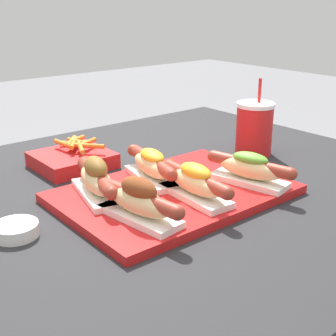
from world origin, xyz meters
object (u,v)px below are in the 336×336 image
object	(u,v)px
hot_dog_2	(250,168)
drink_cup	(254,128)
hot_dog_4	(151,165)
fries_basket	(73,159)
hot_dog_3	(97,179)
sauce_bowl	(16,229)
serving_tray	(174,193)
hot_dog_1	(195,182)
hot_dog_0	(139,201)

from	to	relation	value
hot_dog_2	drink_cup	size ratio (longest dim) A/B	1.03
hot_dog_4	fries_basket	xyz separation A→B (m)	(-0.07, 0.23, -0.03)
hot_dog_3	sauce_bowl	distance (m)	0.18
serving_tray	fries_basket	bearing A→B (deg)	103.13
hot_dog_1	fries_basket	bearing A→B (deg)	101.26
serving_tray	hot_dog_3	bearing A→B (deg)	154.31
serving_tray	hot_dog_4	distance (m)	0.08
hot_dog_1	hot_dog_4	bearing A→B (deg)	92.35
hot_dog_4	sauce_bowl	world-z (taller)	hot_dog_4
fries_basket	hot_dog_4	bearing A→B (deg)	-73.76
hot_dog_0	hot_dog_3	world-z (taller)	hot_dog_3
hot_dog_0	fries_basket	size ratio (longest dim) A/B	1.20
drink_cup	sauce_bowl	bearing A→B (deg)	-176.24
hot_dog_3	drink_cup	size ratio (longest dim) A/B	1.03
hot_dog_2	sauce_bowl	world-z (taller)	hot_dog_2
hot_dog_0	hot_dog_3	xyz separation A→B (m)	(-0.00, 0.13, 0.00)
fries_basket	hot_dog_0	bearing A→B (deg)	-100.31
hot_dog_1	drink_cup	bearing A→B (deg)	23.54
serving_tray	hot_dog_4	size ratio (longest dim) A/B	2.26
serving_tray	hot_dog_1	size ratio (longest dim) A/B	2.22
drink_cup	hot_dog_4	bearing A→B (deg)	-177.21
serving_tray	hot_dog_0	distance (m)	0.16
hot_dog_0	hot_dog_2	distance (m)	0.28
hot_dog_4	fries_basket	bearing A→B (deg)	106.24
drink_cup	fries_basket	xyz separation A→B (m)	(-0.41, 0.21, -0.05)
hot_dog_0	hot_dog_2	xyz separation A→B (m)	(0.28, -0.01, -0.00)
hot_dog_1	hot_dog_0	bearing A→B (deg)	-177.68
hot_dog_4	serving_tray	bearing A→B (deg)	-87.19
hot_dog_0	hot_dog_1	bearing A→B (deg)	2.32
hot_dog_4	drink_cup	xyz separation A→B (m)	(0.35, 0.02, 0.02)
hot_dog_0	hot_dog_1	distance (m)	0.14
drink_cup	hot_dog_0	bearing A→B (deg)	-162.14
hot_dog_4	fries_basket	size ratio (longest dim) A/B	1.18
serving_tray	hot_dog_3	world-z (taller)	hot_dog_3
hot_dog_0	sauce_bowl	bearing A→B (deg)	148.42
sauce_bowl	fries_basket	bearing A→B (deg)	45.68
hot_dog_1	hot_dog_4	world-z (taller)	hot_dog_1
hot_dog_1	hot_dog_3	xyz separation A→B (m)	(-0.14, 0.13, 0.00)
hot_dog_0	hot_dog_1	xyz separation A→B (m)	(0.14, 0.01, -0.00)
hot_dog_1	hot_dog_3	world-z (taller)	hot_dog_3
hot_dog_2	hot_dog_4	distance (m)	0.21
hot_dog_1	fries_basket	world-z (taller)	hot_dog_1
hot_dog_1	hot_dog_3	size ratio (longest dim) A/B	1.03
hot_dog_1	sauce_bowl	distance (m)	0.34
drink_cup	fries_basket	bearing A→B (deg)	153.10
sauce_bowl	fries_basket	world-z (taller)	fries_basket
serving_tray	hot_dog_0	size ratio (longest dim) A/B	2.24
hot_dog_0	drink_cup	size ratio (longest dim) A/B	1.05
hot_dog_0	hot_dog_4	distance (m)	0.19
serving_tray	hot_dog_2	world-z (taller)	hot_dog_2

